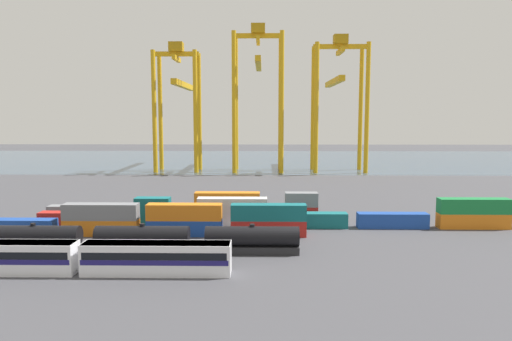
# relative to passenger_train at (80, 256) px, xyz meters

# --- Properties ---
(ground_plane) EXTENTS (420.00, 420.00, 0.00)m
(ground_plane) POSITION_rel_passenger_train_xyz_m (17.85, 60.67, -2.14)
(ground_plane) COLOR #424247
(harbour_water) EXTENTS (400.00, 110.00, 0.01)m
(harbour_water) POSITION_rel_passenger_train_xyz_m (17.85, 152.78, -2.14)
(harbour_water) COLOR #384C60
(harbour_water) RESTS_ON ground_plane
(passenger_train) EXTENTS (37.16, 3.14, 3.90)m
(passenger_train) POSITION_rel_passenger_train_xyz_m (0.00, 0.00, 0.00)
(passenger_train) COLOR silver
(passenger_train) RESTS_ON ground_plane
(freight_tank_row) EXTENTS (44.27, 2.74, 4.20)m
(freight_tank_row) POSITION_rel_passenger_train_xyz_m (5.43, 8.90, -0.19)
(freight_tank_row) COLOR #232326
(freight_tank_row) RESTS_ON ground_plane
(shipping_container_0) EXTENTS (12.10, 2.44, 2.60)m
(shipping_container_0) POSITION_rel_passenger_train_xyz_m (-17.43, 18.55, -0.84)
(shipping_container_0) COLOR #1C4299
(shipping_container_0) RESTS_ON ground_plane
(shipping_container_1) EXTENTS (12.10, 2.44, 2.60)m
(shipping_container_1) POSITION_rel_passenger_train_xyz_m (-3.83, 18.55, -0.84)
(shipping_container_1) COLOR orange
(shipping_container_1) RESTS_ON ground_plane
(shipping_container_2) EXTENTS (12.10, 2.44, 2.60)m
(shipping_container_2) POSITION_rel_passenger_train_xyz_m (-3.83, 18.55, 1.76)
(shipping_container_2) COLOR slate
(shipping_container_2) RESTS_ON shipping_container_1
(shipping_container_3) EXTENTS (12.10, 2.44, 2.60)m
(shipping_container_3) POSITION_rel_passenger_train_xyz_m (9.77, 18.55, -0.84)
(shipping_container_3) COLOR #1C4299
(shipping_container_3) RESTS_ON ground_plane
(shipping_container_4) EXTENTS (12.10, 2.44, 2.60)m
(shipping_container_4) POSITION_rel_passenger_train_xyz_m (9.77, 18.55, 1.76)
(shipping_container_4) COLOR orange
(shipping_container_4) RESTS_ON shipping_container_3
(shipping_container_5) EXTENTS (12.10, 2.44, 2.60)m
(shipping_container_5) POSITION_rel_passenger_train_xyz_m (23.37, 18.55, -0.84)
(shipping_container_5) COLOR #AD211C
(shipping_container_5) RESTS_ON ground_plane
(shipping_container_6) EXTENTS (12.10, 2.44, 2.60)m
(shipping_container_6) POSITION_rel_passenger_train_xyz_m (23.37, 18.55, 1.76)
(shipping_container_6) COLOR #146066
(shipping_container_6) RESTS_ON shipping_container_5
(shipping_container_7) EXTENTS (12.10, 2.44, 2.60)m
(shipping_container_7) POSITION_rel_passenger_train_xyz_m (-10.68, 24.42, -0.84)
(shipping_container_7) COLOR #AD211C
(shipping_container_7) RESTS_ON ground_plane
(shipping_container_8) EXTENTS (6.04, 2.44, 2.60)m
(shipping_container_8) POSITION_rel_passenger_train_xyz_m (3.22, 24.42, -0.84)
(shipping_container_8) COLOR #146066
(shipping_container_8) RESTS_ON ground_plane
(shipping_container_9) EXTENTS (6.04, 2.44, 2.60)m
(shipping_container_9) POSITION_rel_passenger_train_xyz_m (3.22, 24.42, 1.76)
(shipping_container_9) COLOR #146066
(shipping_container_9) RESTS_ON shipping_container_8
(shipping_container_10) EXTENTS (12.10, 2.44, 2.60)m
(shipping_container_10) POSITION_rel_passenger_train_xyz_m (17.13, 24.42, -0.84)
(shipping_container_10) COLOR silver
(shipping_container_10) RESTS_ON ground_plane
(shipping_container_11) EXTENTS (12.10, 2.44, 2.60)m
(shipping_container_11) POSITION_rel_passenger_train_xyz_m (17.13, 24.42, 1.76)
(shipping_container_11) COLOR silver
(shipping_container_11) RESTS_ON shipping_container_10
(shipping_container_12) EXTENTS (12.10, 2.44, 2.60)m
(shipping_container_12) POSITION_rel_passenger_train_xyz_m (31.03, 24.42, -0.84)
(shipping_container_12) COLOR #146066
(shipping_container_12) RESTS_ON ground_plane
(shipping_container_13) EXTENTS (12.10, 2.44, 2.60)m
(shipping_container_13) POSITION_rel_passenger_train_xyz_m (44.94, 24.42, -0.84)
(shipping_container_13) COLOR #1C4299
(shipping_container_13) RESTS_ON ground_plane
(shipping_container_14) EXTENTS (12.10, 2.44, 2.60)m
(shipping_container_14) POSITION_rel_passenger_train_xyz_m (58.85, 24.42, -0.84)
(shipping_container_14) COLOR orange
(shipping_container_14) RESTS_ON ground_plane
(shipping_container_15) EXTENTS (12.10, 2.44, 2.60)m
(shipping_container_15) POSITION_rel_passenger_train_xyz_m (58.85, 24.42, 1.76)
(shipping_container_15) COLOR #197538
(shipping_container_15) RESTS_ON shipping_container_14
(shipping_container_17) EXTENTS (12.10, 2.44, 2.60)m
(shipping_container_17) POSITION_rel_passenger_train_xyz_m (-11.82, 30.30, -0.84)
(shipping_container_17) COLOR slate
(shipping_container_17) RESTS_ON ground_plane
(shipping_container_18) EXTENTS (12.10, 2.44, 2.60)m
(shipping_container_18) POSITION_rel_passenger_train_xyz_m (1.98, 30.30, -0.84)
(shipping_container_18) COLOR slate
(shipping_container_18) RESTS_ON ground_plane
(shipping_container_19) EXTENTS (12.10, 2.44, 2.60)m
(shipping_container_19) POSITION_rel_passenger_train_xyz_m (15.79, 30.30, -0.84)
(shipping_container_19) COLOR #197538
(shipping_container_19) RESTS_ON ground_plane
(shipping_container_20) EXTENTS (12.10, 2.44, 2.60)m
(shipping_container_20) POSITION_rel_passenger_train_xyz_m (15.79, 30.30, 1.76)
(shipping_container_20) COLOR orange
(shipping_container_20) RESTS_ON shipping_container_19
(shipping_container_21) EXTENTS (6.04, 2.44, 2.60)m
(shipping_container_21) POSITION_rel_passenger_train_xyz_m (29.60, 30.30, -0.84)
(shipping_container_21) COLOR #AD211C
(shipping_container_21) RESTS_ON ground_plane
(shipping_container_22) EXTENTS (6.04, 2.44, 2.60)m
(shipping_container_22) POSITION_rel_passenger_train_xyz_m (29.60, 30.30, 1.76)
(shipping_container_22) COLOR slate
(shipping_container_22) RESTS_ON shipping_container_21
(gantry_crane_west) EXTENTS (15.78, 41.14, 44.95)m
(gantry_crane_west) POSITION_rel_passenger_train_xyz_m (-7.90, 112.99, 24.97)
(gantry_crane_west) COLOR gold
(gantry_crane_west) RESTS_ON ground_plane
(gantry_crane_central) EXTENTS (17.73, 36.65, 51.03)m
(gantry_crane_central) POSITION_rel_passenger_train_xyz_m (20.55, 111.93, 29.00)
(gantry_crane_central) COLOR gold
(gantry_crane_central) RESTS_ON ground_plane
(gantry_crane_east) EXTENTS (18.78, 37.29, 47.32)m
(gantry_crane_east) POSITION_rel_passenger_train_xyz_m (48.99, 112.20, 26.20)
(gantry_crane_east) COLOR gold
(gantry_crane_east) RESTS_ON ground_plane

